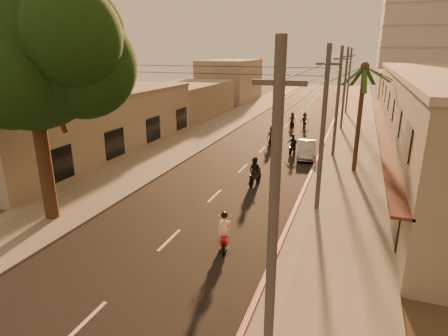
{
  "coord_description": "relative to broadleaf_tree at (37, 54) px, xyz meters",
  "views": [
    {
      "loc": [
        7.86,
        -12.15,
        8.68
      ],
      "look_at": [
        0.67,
        7.86,
        1.95
      ],
      "focal_mm": 30.0,
      "sensor_mm": 36.0,
      "label": 1
    }
  ],
  "objects": [
    {
      "name": "distant_tower",
      "position": [
        22.61,
        53.86,
        5.52
      ],
      "size": [
        12.1,
        12.1,
        28.0
      ],
      "color": "#B7B5B2",
      "rests_on": "ground"
    },
    {
      "name": "sidewalk_right",
      "position": [
        14.11,
        17.86,
        -8.42
      ],
      "size": [
        5.0,
        140.0,
        0.12
      ],
      "primitive_type": "cube",
      "color": "slate",
      "rests_on": "ground"
    },
    {
      "name": "filler_left_near",
      "position": [
        -7.39,
        31.86,
        -6.28
      ],
      "size": [
        8.0,
        14.0,
        4.4
      ],
      "primitive_type": "cube",
      "color": "#9D988E",
      "rests_on": "ground"
    },
    {
      "name": "parked_car",
      "position": [
        10.74,
        16.66,
        -7.78
      ],
      "size": [
        2.4,
        4.53,
        1.38
      ],
      "primitive_type": "imported",
      "rotation": [
        0.0,
        0.0,
        0.11
      ],
      "color": "#A5A8AD",
      "rests_on": "ground"
    },
    {
      "name": "scooter_mid_a",
      "position": [
        8.38,
        8.83,
        -7.61
      ],
      "size": [
        1.04,
        1.93,
        1.91
      ],
      "rotation": [
        0.0,
        0.0,
        -0.12
      ],
      "color": "black",
      "rests_on": "ground"
    },
    {
      "name": "filler_right",
      "position": [
        20.61,
        42.86,
        -5.48
      ],
      "size": [
        8.0,
        14.0,
        6.0
      ],
      "primitive_type": "cube",
      "color": "#9D988E",
      "rests_on": "ground"
    },
    {
      "name": "scooter_far_a",
      "position": [
        7.01,
        19.84,
        -7.64
      ],
      "size": [
        0.97,
        1.89,
        1.86
      ],
      "rotation": [
        0.0,
        0.0,
        0.1
      ],
      "color": "black",
      "rests_on": "ground"
    },
    {
      "name": "scooter_far_c",
      "position": [
        7.28,
        29.54,
        -7.7
      ],
      "size": [
        0.9,
        1.75,
        1.72
      ],
      "rotation": [
        0.0,
        0.0,
        0.1
      ],
      "color": "black",
      "rests_on": "ground"
    },
    {
      "name": "utility_poles",
      "position": [
        12.81,
        17.86,
        -1.94
      ],
      "size": [
        1.2,
        48.26,
        9.0
      ],
      "color": "#38383A",
      "rests_on": "ground"
    },
    {
      "name": "scooter_red",
      "position": [
        9.35,
        0.01,
        -7.66
      ],
      "size": [
        0.94,
        1.81,
        1.83
      ],
      "rotation": [
        0.0,
        0.0,
        0.29
      ],
      "color": "black",
      "rests_on": "ground"
    },
    {
      "name": "scooter_far_b",
      "position": [
        8.7,
        29.68,
        -7.68
      ],
      "size": [
        1.38,
        1.72,
        1.73
      ],
      "rotation": [
        0.0,
        0.0,
        0.28
      ],
      "color": "black",
      "rests_on": "ground"
    },
    {
      "name": "shophouse_row",
      "position": [
        20.57,
        15.86,
        -4.83
      ],
      "size": [
        8.8,
        34.2,
        7.3
      ],
      "color": "gray",
      "rests_on": "ground"
    },
    {
      "name": "ground",
      "position": [
        6.61,
        -2.14,
        -8.48
      ],
      "size": [
        160.0,
        160.0,
        0.0
      ],
      "primitive_type": "plane",
      "color": "#383023",
      "rests_on": "ground"
    },
    {
      "name": "scooter_mid_b",
      "position": [
        9.43,
        17.4,
        -7.68
      ],
      "size": [
        1.08,
        1.81,
        1.78
      ],
      "rotation": [
        0.0,
        0.0,
        -0.11
      ],
      "color": "black",
      "rests_on": "ground"
    },
    {
      "name": "road",
      "position": [
        6.61,
        17.86,
        -8.47
      ],
      "size": [
        10.0,
        140.0,
        0.02
      ],
      "primitive_type": "cube",
      "color": "black",
      "rests_on": "ground"
    },
    {
      "name": "curb_stripe",
      "position": [
        11.71,
        12.86,
        -8.38
      ],
      "size": [
        0.2,
        60.0,
        0.2
      ],
      "primitive_type": "cube",
      "color": "red",
      "rests_on": "ground"
    },
    {
      "name": "sidewalk_left",
      "position": [
        -0.89,
        17.86,
        -8.42
      ],
      "size": [
        5.0,
        140.0,
        0.12
      ],
      "primitive_type": "cube",
      "color": "slate",
      "rests_on": "ground"
    },
    {
      "name": "left_building",
      "position": [
        -7.37,
        11.86,
        -5.88
      ],
      "size": [
        8.2,
        24.2,
        5.2
      ],
      "color": "#9D988E",
      "rests_on": "ground"
    },
    {
      "name": "palm_tree",
      "position": [
        14.61,
        13.86,
        -1.33
      ],
      "size": [
        5.0,
        5.0,
        8.2
      ],
      "color": "black",
      "rests_on": "ground"
    },
    {
      "name": "broadleaf_tree",
      "position": [
        0.0,
        0.0,
        0.0
      ],
      "size": [
        9.6,
        8.7,
        12.1
      ],
      "color": "black",
      "rests_on": "ground"
    },
    {
      "name": "filler_left_far",
      "position": [
        -7.39,
        49.86,
        -4.98
      ],
      "size": [
        8.0,
        14.0,
        7.0
      ],
      "primitive_type": "cube",
      "color": "#9D988E",
      "rests_on": "ground"
    }
  ]
}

